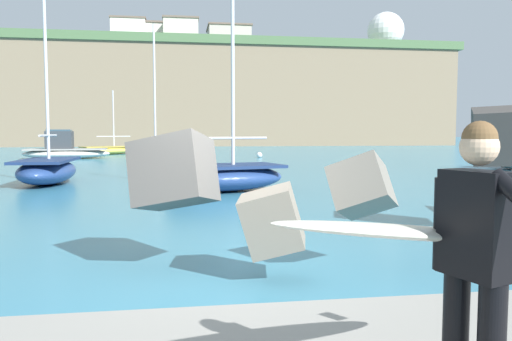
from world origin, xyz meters
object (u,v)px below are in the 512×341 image
at_px(mooring_buoy_middle, 259,155).
at_px(station_building_east, 129,35).
at_px(boat_mid_left, 110,150).
at_px(boat_far_centre, 65,150).
at_px(station_building_annex, 229,44).
at_px(radar_dome, 386,36).
at_px(surfer_with_board, 456,249).
at_px(station_building_west, 154,40).
at_px(station_building_central, 181,35).
at_px(boat_mid_centre, 225,176).
at_px(boat_near_left, 47,170).
at_px(boat_far_left, 157,158).

xyz_separation_m(mooring_buoy_middle, station_building_east, (-14.43, 49.82, 18.16)).
distance_m(boat_mid_left, boat_far_centre, 7.72).
relative_size(station_building_east, station_building_annex, 0.71).
relative_size(boat_far_centre, radar_dome, 0.71).
bearing_deg(surfer_with_board, mooring_buoy_middle, 82.78).
bearing_deg(surfer_with_board, boat_far_centre, 105.63).
xyz_separation_m(station_building_west, station_building_central, (4.68, -6.38, -0.16)).
height_order(boat_mid_centre, station_building_west, station_building_west).
height_order(radar_dome, station_building_annex, radar_dome).
distance_m(radar_dome, station_building_central, 39.18).
bearing_deg(station_building_annex, mooring_buoy_middle, -93.22).
distance_m(boat_near_left, boat_far_centre, 19.36).
bearing_deg(boat_mid_centre, station_building_central, 91.00).
height_order(station_building_west, station_building_central, station_building_west).
distance_m(surfer_with_board, boat_far_left, 26.33).
height_order(surfer_with_board, station_building_east, station_building_east).
bearing_deg(station_building_east, station_building_west, 31.09).
xyz_separation_m(boat_mid_centre, boat_far_centre, (-9.99, 22.29, 0.14)).
xyz_separation_m(boat_near_left, boat_far_left, (3.65, 9.07, -0.07)).
xyz_separation_m(boat_mid_centre, station_building_annex, (7.84, 79.15, 18.27)).
bearing_deg(radar_dome, boat_far_centre, -132.14).
height_order(boat_mid_centre, boat_far_centre, boat_mid_centre).
bearing_deg(boat_mid_centre, station_building_east, 97.84).
bearing_deg(radar_dome, station_building_west, -178.99).
bearing_deg(boat_far_centre, boat_mid_left, 73.08).
distance_m(surfer_with_board, radar_dome, 97.72).
distance_m(boat_near_left, station_building_east, 70.49).
relative_size(boat_far_left, boat_far_centre, 1.27).
relative_size(boat_mid_centre, boat_far_left, 0.93).
bearing_deg(station_building_annex, boat_near_left, -100.67).
height_order(boat_mid_centre, mooring_buoy_middle, boat_mid_centre).
xyz_separation_m(surfer_with_board, station_building_annex, (7.72, 92.98, 17.51)).
distance_m(boat_mid_left, station_building_east, 45.46).
bearing_deg(boat_mid_left, station_building_annex, 72.52).
relative_size(surfer_with_board, boat_near_left, 0.28).
distance_m(surfer_with_board, station_building_central, 82.94).
xyz_separation_m(boat_far_centre, station_building_annex, (17.83, 56.86, 18.14)).
bearing_deg(station_building_west, station_building_annex, 21.45).
xyz_separation_m(boat_far_left, station_building_annex, (10.65, 66.82, 18.30)).
relative_size(surfer_with_board, station_building_west, 0.25).
bearing_deg(boat_mid_centre, boat_far_centre, 114.13).
bearing_deg(boat_mid_left, station_building_central, 80.13).
bearing_deg(mooring_buoy_middle, boat_far_centre, 177.14).
distance_m(boat_mid_centre, mooring_buoy_middle, 22.05).
bearing_deg(boat_mid_left, boat_far_centre, -106.92).
xyz_separation_m(boat_far_centre, station_building_west, (4.12, 51.48, 17.52)).
distance_m(surfer_with_board, mooring_buoy_middle, 35.69).
relative_size(boat_near_left, boat_far_left, 0.93).
xyz_separation_m(boat_far_centre, station_building_central, (8.81, 45.10, 17.37)).
distance_m(surfer_with_board, station_building_west, 89.41).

